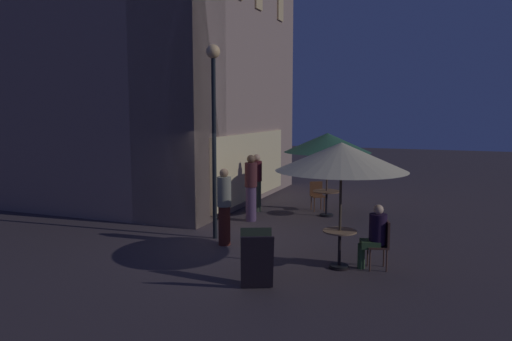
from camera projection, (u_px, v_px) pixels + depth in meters
ground_plane at (220, 243)px, 11.30m from camera, size 60.00×60.00×0.00m
cafe_building at (160, 62)px, 15.26m from camera, size 8.24×8.38×9.03m
street_lamp_near_corner at (214, 106)px, 11.34m from camera, size 0.32×0.32×4.52m
menu_sandwich_board at (257, 259)px, 8.41m from camera, size 0.83×0.77×0.97m
cafe_table_0 at (340, 242)px, 9.46m from camera, size 0.65×0.65×0.74m
cafe_table_1 at (327, 197)px, 14.10m from camera, size 0.78×0.78×0.73m
patio_umbrella_0 at (341, 157)px, 9.25m from camera, size 2.49×2.49×2.43m
patio_umbrella_1 at (327, 143)px, 13.91m from camera, size 2.46×2.46×2.39m
cafe_chair_0 at (382, 241)px, 9.39m from camera, size 0.48×0.48×0.95m
cafe_chair_1 at (317, 193)px, 14.96m from camera, size 0.54×0.54×0.87m
patron_seated_0 at (375, 233)px, 9.38m from camera, size 0.42×0.52×1.26m
patron_standing_1 at (251, 188)px, 13.44m from camera, size 0.34×0.34×1.82m
patron_standing_2 at (224, 206)px, 11.04m from camera, size 0.32×0.32×1.74m
patron_standing_3 at (257, 182)px, 14.74m from camera, size 0.31×0.31×1.73m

